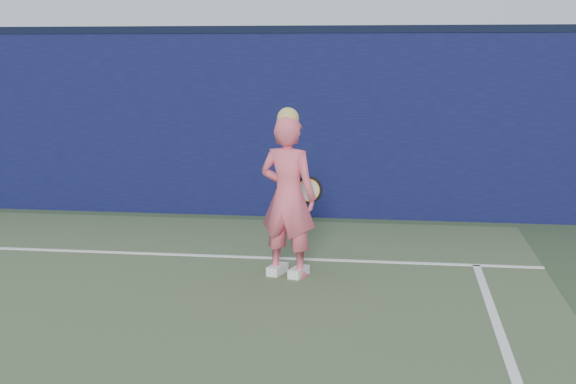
# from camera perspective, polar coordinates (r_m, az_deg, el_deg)

# --- Properties ---
(backstop_wall) EXTENTS (24.00, 0.40, 2.50)m
(backstop_wall) POSITION_cam_1_polar(r_m,az_deg,el_deg) (11.70, -11.87, 4.80)
(backstop_wall) COLOR #0C0D34
(backstop_wall) RESTS_ON ground
(wall_cap) EXTENTS (24.00, 0.42, 0.10)m
(wall_cap) POSITION_cam_1_polar(r_m,az_deg,el_deg) (11.66, -12.10, 11.18)
(wall_cap) COLOR black
(wall_cap) RESTS_ON backstop_wall
(player) EXTENTS (0.68, 0.55, 1.71)m
(player) POSITION_cam_1_polar(r_m,az_deg,el_deg) (8.03, 0.00, -0.30)
(player) COLOR #ED5C71
(player) RESTS_ON ground
(racket) EXTENTS (0.54, 0.16, 0.30)m
(racket) POSITION_cam_1_polar(r_m,az_deg,el_deg) (8.44, 1.27, 0.10)
(racket) COLOR black
(racket) RESTS_ON ground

